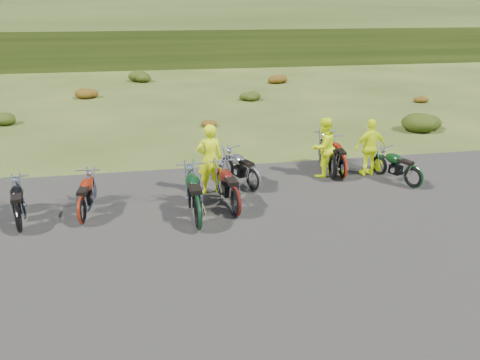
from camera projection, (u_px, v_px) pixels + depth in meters
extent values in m
plane|color=#324115|center=(268.00, 218.00, 11.48)|extent=(300.00, 300.00, 0.00)
cube|color=black|center=(291.00, 259.00, 9.65)|extent=(20.00, 12.00, 0.04)
cube|color=#283511|center=(159.00, 24.00, 112.52)|extent=(300.00, 90.00, 9.17)
ellipsoid|color=#22330C|center=(2.00, 117.00, 20.20)|extent=(1.03, 1.03, 0.61)
ellipsoid|color=#6B2D0D|center=(86.00, 92.00, 25.53)|extent=(1.30, 1.30, 0.77)
ellipsoid|color=#22330C|center=(141.00, 75.00, 30.87)|extent=(1.56, 1.56, 0.92)
ellipsoid|color=#6B2D0D|center=(207.00, 122.00, 19.78)|extent=(0.77, 0.77, 0.45)
ellipsoid|color=#22330C|center=(249.00, 95.00, 25.12)|extent=(1.03, 1.03, 0.61)
ellipsoid|color=#6B2D0D|center=(277.00, 77.00, 30.46)|extent=(1.30, 1.30, 0.77)
ellipsoid|color=#22330C|center=(423.00, 119.00, 19.26)|extent=(1.56, 1.56, 0.92)
ellipsoid|color=#6B2D0D|center=(418.00, 98.00, 24.71)|extent=(0.77, 0.77, 0.45)
imported|color=#CCE30B|center=(210.00, 160.00, 12.66)|extent=(0.77, 0.57, 1.93)
imported|color=#CCE30B|center=(323.00, 148.00, 13.91)|extent=(1.09, 1.00, 1.80)
imported|color=#CCE30B|center=(370.00, 148.00, 14.04)|extent=(1.05, 0.53, 1.73)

